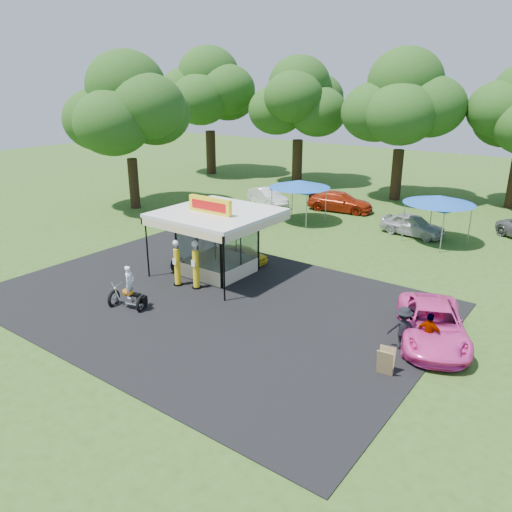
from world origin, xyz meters
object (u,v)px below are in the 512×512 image
at_px(motorcycle, 129,292).
at_px(bg_car_c, 413,225).
at_px(gas_station_kiosk, 218,241).
at_px(bg_car_a, 268,197).
at_px(a_frame_sign, 386,362).
at_px(tent_west, 300,184).
at_px(gas_pump_right, 196,266).
at_px(pink_sedan, 432,324).
at_px(spectator_east_b, 429,335).
at_px(gas_pump_left, 177,264).
at_px(spectator_east_a, 403,328).
at_px(kiosk_car, 244,254).
at_px(tent_east, 439,200).
at_px(bg_car_b, 340,202).

height_order(motorcycle, bg_car_c, motorcycle).
height_order(gas_station_kiosk, bg_car_a, gas_station_kiosk).
relative_size(a_frame_sign, tent_west, 0.23).
bearing_deg(gas_pump_right, gas_station_kiosk, 102.24).
bearing_deg(pink_sedan, spectator_east_b, -102.87).
distance_m(bg_car_c, tent_west, 8.20).
xyz_separation_m(gas_station_kiosk, gas_pump_left, (-0.52, -2.47, -0.64)).
relative_size(motorcycle, a_frame_sign, 2.12).
height_order(gas_pump_right, spectator_east_a, gas_pump_right).
bearing_deg(bg_car_a, kiosk_car, -126.16).
relative_size(motorcycle, tent_west, 0.48).
distance_m(motorcycle, kiosk_car, 7.85).
height_order(pink_sedan, spectator_east_a, spectator_east_a).
xyz_separation_m(motorcycle, a_frame_sign, (11.28, 1.69, -0.31)).
bearing_deg(tent_west, spectator_east_a, -45.88).
height_order(a_frame_sign, bg_car_a, bg_car_a).
bearing_deg(gas_pump_right, tent_east, 64.07).
bearing_deg(spectator_east_a, gas_pump_left, -21.83).
bearing_deg(bg_car_b, tent_east, -122.32).
height_order(kiosk_car, bg_car_c, bg_car_c).
bearing_deg(gas_pump_left, gas_station_kiosk, 78.00).
distance_m(spectator_east_a, bg_car_a, 23.60).
xyz_separation_m(bg_car_a, bg_car_c, (12.47, -1.18, 0.00)).
relative_size(a_frame_sign, spectator_east_a, 0.57).
height_order(motorcycle, tent_west, tent_west).
bearing_deg(bg_car_a, bg_car_b, -47.21).
xyz_separation_m(kiosk_car, spectator_east_a, (10.72, -4.09, 0.39)).
bearing_deg(spectator_east_b, a_frame_sign, 72.46).
xyz_separation_m(spectator_east_a, bg_car_c, (-4.96, 14.74, -0.16)).
xyz_separation_m(bg_car_b, tent_west, (-0.90, -4.65, 2.01)).
distance_m(motorcycle, bg_car_c, 19.47).
relative_size(kiosk_car, spectator_east_a, 1.62).
height_order(a_frame_sign, spectator_east_a, spectator_east_a).
relative_size(kiosk_car, tent_west, 0.65).
xyz_separation_m(gas_pump_right, bg_car_b, (-1.60, 18.09, -0.45)).
xyz_separation_m(motorcycle, spectator_east_a, (11.09, 3.74, 0.05)).
bearing_deg(gas_pump_left, gas_pump_right, 15.13).
height_order(gas_station_kiosk, tent_west, gas_station_kiosk).
bearing_deg(pink_sedan, spectator_east_a, -142.78).
distance_m(spectator_east_a, spectator_east_b, 0.94).
bearing_deg(bg_car_c, gas_station_kiosk, 162.26).
height_order(spectator_east_a, tent_east, tent_east).
bearing_deg(spectator_east_a, spectator_east_b, 162.83).
bearing_deg(spectator_east_b, motorcycle, 18.90).
distance_m(motorcycle, a_frame_sign, 11.41).
bearing_deg(motorcycle, gas_pump_right, 60.91).
distance_m(tent_west, tent_east, 9.52).
bearing_deg(a_frame_sign, gas_pump_right, 162.29).
bearing_deg(bg_car_a, tent_east, -73.21).
relative_size(pink_sedan, tent_west, 1.19).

